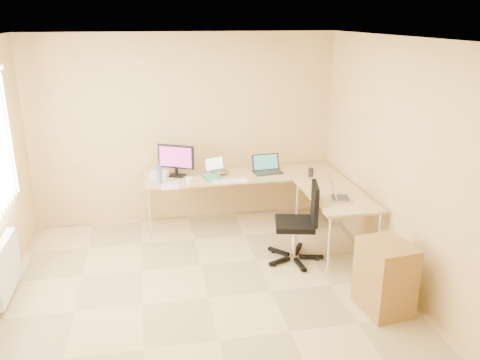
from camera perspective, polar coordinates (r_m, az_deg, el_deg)
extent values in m
plane|color=tan|center=(5.28, -3.69, -13.48)|extent=(4.50, 4.50, 0.00)
plane|color=white|center=(4.48, -4.40, 15.99)|extent=(4.50, 4.50, 0.00)
plane|color=tan|center=(6.88, -6.37, 5.88)|extent=(4.50, 0.00, 4.50)
plane|color=tan|center=(2.71, 2.16, -15.01)|extent=(4.50, 0.00, 4.50)
plane|color=tan|center=(5.38, 18.79, 1.38)|extent=(0.00, 4.50, 4.50)
cube|color=tan|center=(6.86, 0.24, -2.19)|extent=(2.65, 0.70, 0.73)
cube|color=tan|center=(6.24, 10.91, -4.74)|extent=(0.70, 1.30, 0.73)
cube|color=black|center=(6.65, -7.43, 2.26)|extent=(0.53, 0.38, 0.44)
cube|color=#328E72|center=(6.57, -3.26, 0.39)|extent=(0.24, 0.30, 0.05)
cube|color=#B1B1B1|center=(6.65, -2.69, 1.73)|extent=(0.37, 0.33, 0.20)
cube|color=black|center=(6.77, 3.25, 1.85)|extent=(0.42, 0.33, 0.25)
cube|color=silver|center=(6.42, -1.16, -0.11)|extent=(0.47, 0.24, 0.02)
ellipsoid|color=white|center=(6.45, 0.39, 0.05)|extent=(0.10, 0.07, 0.04)
imported|color=white|center=(6.35, -5.95, -0.12)|extent=(0.11, 0.11, 0.09)
cylinder|color=silver|center=(6.65, -5.51, 0.51)|extent=(0.13, 0.13, 0.03)
cylinder|color=teal|center=(6.40, -9.34, 0.65)|extent=(0.09, 0.09, 0.25)
cube|color=silver|center=(6.35, -8.12, -0.60)|extent=(0.24, 0.34, 0.01)
cube|color=beige|center=(6.65, -9.39, 0.61)|extent=(0.28, 0.24, 0.09)
cylinder|color=beige|center=(6.77, -7.02, 1.76)|extent=(0.21, 0.21, 0.25)
cylinder|color=black|center=(6.68, 8.22, 0.87)|extent=(0.09, 0.09, 0.12)
cube|color=#B9B9B9|center=(5.91, 11.66, -1.18)|extent=(0.37, 0.31, 0.22)
cube|color=black|center=(5.82, 6.37, -4.79)|extent=(0.70, 0.70, 0.97)
cube|color=olive|center=(5.11, 16.48, -10.75)|extent=(0.48, 0.57, 0.72)
cube|color=white|center=(5.63, -25.56, -9.16)|extent=(0.09, 0.80, 0.55)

